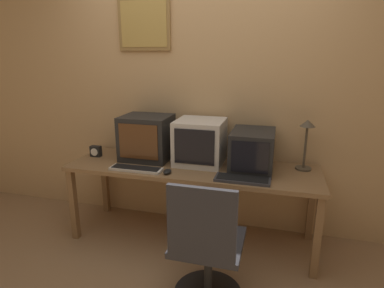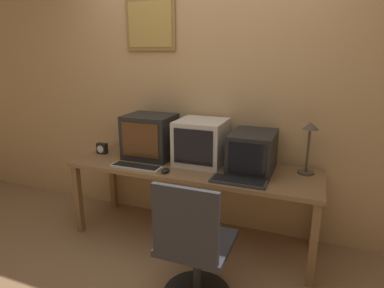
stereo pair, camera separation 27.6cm
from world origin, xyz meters
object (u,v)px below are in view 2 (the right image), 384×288
monitor_right (253,152)px  office_chair (194,253)px  monitor_left (150,136)px  monitor_center (201,142)px  keyboard_main (136,167)px  keyboard_side (238,181)px  desk_lamp (309,139)px  desk_clock (102,148)px  mouse_near_keyboard (165,171)px

monitor_right → office_chair: 0.99m
monitor_left → office_chair: 1.27m
monitor_center → keyboard_main: size_ratio=0.93×
monitor_right → keyboard_side: bearing=-97.9°
desk_lamp → monitor_center: bearing=-175.6°
monitor_center → desk_clock: bearing=-175.3°
keyboard_side → mouse_near_keyboard: (-0.62, -0.01, 0.00)m
monitor_center → mouse_near_keyboard: monitor_center is taller
monitor_left → monitor_right: bearing=-1.1°
mouse_near_keyboard → monitor_right: bearing=25.0°
desk_lamp → office_chair: bearing=-124.2°
monitor_right → keyboard_side: 0.34m
desk_clock → desk_lamp: bearing=4.6°
monitor_right → desk_lamp: size_ratio=1.09×
monitor_center → desk_lamp: desk_lamp is taller
keyboard_side → monitor_center: bearing=142.0°
mouse_near_keyboard → office_chair: 0.78m
monitor_center → desk_clock: (-1.01, -0.08, -0.15)m
monitor_center → office_chair: (0.26, -0.87, -0.52)m
keyboard_main → monitor_left: bearing=95.7°
monitor_left → desk_clock: monitor_left is taller
monitor_center → keyboard_side: monitor_center is taller
desk_clock → office_chair: office_chair is taller
monitor_left → mouse_near_keyboard: size_ratio=4.29×
keyboard_side → desk_clock: 1.46m
desk_clock → keyboard_main: bearing=-25.1°
keyboard_side → desk_clock: (-1.44, 0.25, 0.04)m
monitor_center → keyboard_main: (-0.48, -0.33, -0.19)m
monitor_center → desk_lamp: 0.90m
monitor_center → office_chair: monitor_center is taller
keyboard_side → monitor_right: bearing=82.1°
desk_clock → mouse_near_keyboard: bearing=-17.2°
monitor_right → desk_lamp: bearing=12.8°
keyboard_main → mouse_near_keyboard: (0.28, -0.00, 0.00)m
monitor_center → office_chair: size_ratio=0.46×
monitor_right → keyboard_side: monitor_right is taller
keyboard_side → keyboard_main: bearing=-179.8°
monitor_right → mouse_near_keyboard: size_ratio=4.56×
keyboard_side → office_chair: size_ratio=0.47×
monitor_center → desk_clock: 1.03m
monitor_right → office_chair: (-0.20, -0.84, -0.49)m
monitor_center → keyboard_side: 0.57m
mouse_near_keyboard → monitor_center: bearing=60.0°
keyboard_main → monitor_right: bearing=17.9°
keyboard_side → office_chair: 0.65m
monitor_right → desk_clock: (-1.48, -0.05, -0.11)m
monitor_left → keyboard_main: size_ratio=0.98×
monitor_right → office_chair: size_ratio=0.51×
desk_clock → desk_lamp: size_ratio=0.24×
keyboard_main → desk_lamp: desk_lamp is taller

